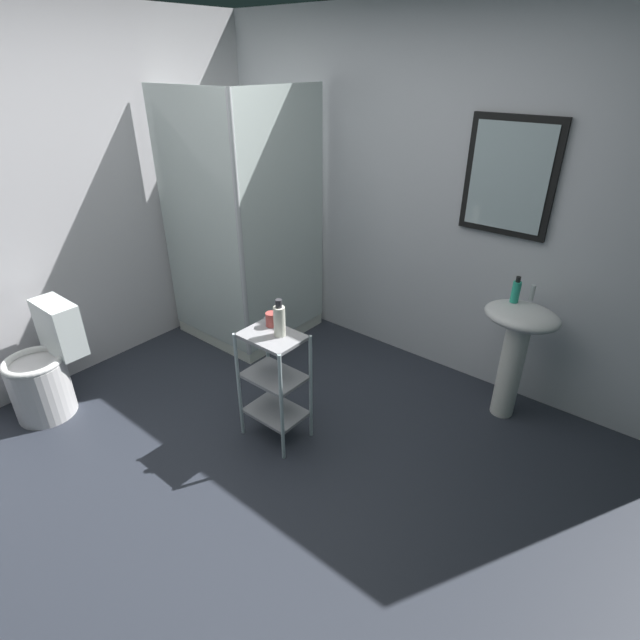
# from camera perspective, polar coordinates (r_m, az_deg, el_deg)

# --- Properties ---
(ground_plane) EXTENTS (4.20, 4.20, 0.02)m
(ground_plane) POSITION_cam_1_polar(r_m,az_deg,el_deg) (3.04, -8.54, -17.67)
(ground_plane) COLOR #292D37
(wall_back) EXTENTS (4.20, 0.14, 2.50)m
(wall_back) POSITION_cam_1_polar(r_m,az_deg,el_deg) (3.70, 11.93, 13.54)
(wall_back) COLOR silver
(wall_back) RESTS_ON ground_plane
(wall_left) EXTENTS (0.10, 4.20, 2.50)m
(wall_left) POSITION_cam_1_polar(r_m,az_deg,el_deg) (3.86, -29.50, 11.07)
(wall_left) COLOR silver
(wall_left) RESTS_ON ground_plane
(shower_stall) EXTENTS (0.92, 0.92, 2.00)m
(shower_stall) POSITION_cam_1_polar(r_m,az_deg,el_deg) (4.17, -8.38, 3.99)
(shower_stall) COLOR white
(shower_stall) RESTS_ON ground_plane
(pedestal_sink) EXTENTS (0.46, 0.37, 0.81)m
(pedestal_sink) POSITION_cam_1_polar(r_m,az_deg,el_deg) (3.35, 21.90, -2.08)
(pedestal_sink) COLOR white
(pedestal_sink) RESTS_ON ground_plane
(sink_faucet) EXTENTS (0.03, 0.03, 0.10)m
(sink_faucet) POSITION_cam_1_polar(r_m,az_deg,el_deg) (3.33, 23.43, 2.91)
(sink_faucet) COLOR silver
(sink_faucet) RESTS_ON pedestal_sink
(toilet) EXTENTS (0.37, 0.49, 0.76)m
(toilet) POSITION_cam_1_polar(r_m,az_deg,el_deg) (3.75, -29.29, -5.19)
(toilet) COLOR white
(toilet) RESTS_ON ground_plane
(storage_cart) EXTENTS (0.38, 0.28, 0.74)m
(storage_cart) POSITION_cam_1_polar(r_m,az_deg,el_deg) (3.01, -5.34, -6.75)
(storage_cart) COLOR silver
(storage_cart) RESTS_ON ground_plane
(hand_soap_bottle) EXTENTS (0.05, 0.05, 0.17)m
(hand_soap_bottle) POSITION_cam_1_polar(r_m,az_deg,el_deg) (3.26, 21.80, 3.14)
(hand_soap_bottle) COLOR #2DBC99
(hand_soap_bottle) RESTS_ON pedestal_sink
(lotion_bottle_white) EXTENTS (0.07, 0.07, 0.23)m
(lotion_bottle_white) POSITION_cam_1_polar(r_m,az_deg,el_deg) (2.79, -4.74, -0.01)
(lotion_bottle_white) COLOR white
(lotion_bottle_white) RESTS_ON storage_cart
(rinse_cup) EXTENTS (0.07, 0.07, 0.09)m
(rinse_cup) POSITION_cam_1_polar(r_m,az_deg,el_deg) (2.92, -5.65, 0.08)
(rinse_cup) COLOR #B24742
(rinse_cup) RESTS_ON storage_cart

